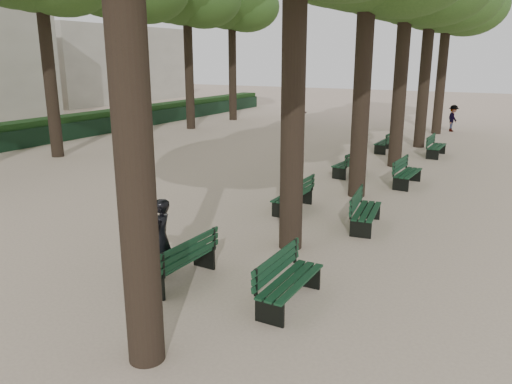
% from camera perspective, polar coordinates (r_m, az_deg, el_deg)
% --- Properties ---
extents(ground, '(120.00, 120.00, 0.00)m').
position_cam_1_polar(ground, '(9.99, -11.46, -10.24)').
color(ground, '#C8AF97').
rests_on(ground, ground).
extents(bench_left_0, '(0.63, 1.82, 0.92)m').
position_cam_1_polar(bench_left_0, '(9.89, -8.68, -8.63)').
color(bench_left_0, black).
rests_on(bench_left_0, ground).
extents(bench_left_1, '(0.59, 1.81, 0.92)m').
position_cam_1_polar(bench_left_1, '(14.22, 4.22, -1.04)').
color(bench_left_1, black).
rests_on(bench_left_1, ground).
extents(bench_left_2, '(0.74, 1.85, 0.92)m').
position_cam_1_polar(bench_left_2, '(18.72, 10.47, 2.72)').
color(bench_left_2, black).
rests_on(bench_left_2, ground).
extents(bench_left_3, '(0.62, 1.82, 0.92)m').
position_cam_1_polar(bench_left_3, '(23.78, 14.52, 5.12)').
color(bench_left_3, black).
rests_on(bench_left_3, ground).
extents(bench_right_0, '(0.58, 1.80, 0.92)m').
position_cam_1_polar(bench_right_0, '(8.96, 3.91, -11.12)').
color(bench_right_0, black).
rests_on(bench_right_0, ground).
extents(bench_right_1, '(0.80, 1.86, 0.92)m').
position_cam_1_polar(bench_right_1, '(13.05, 12.45, -2.87)').
color(bench_right_1, black).
rests_on(bench_right_1, ground).
extents(bench_right_2, '(0.67, 1.83, 0.92)m').
position_cam_1_polar(bench_right_2, '(17.65, 16.91, 1.55)').
color(bench_right_2, black).
rests_on(bench_right_2, ground).
extents(bench_right_3, '(0.62, 1.81, 0.92)m').
position_cam_1_polar(bench_right_3, '(23.29, 19.89, 4.50)').
color(bench_right_3, black).
rests_on(bench_right_3, ground).
extents(man_with_map, '(0.68, 0.71, 1.62)m').
position_cam_1_polar(man_with_map, '(9.94, -10.77, -5.27)').
color(man_with_map, black).
rests_on(man_with_map, ground).
extents(pedestrian_e, '(1.59, 1.47, 1.92)m').
position_cam_1_polar(pedestrian_e, '(30.63, 4.66, 9.02)').
color(pedestrian_e, '#262628').
rests_on(pedestrian_e, ground).
extents(pedestrian_b, '(0.48, 1.03, 1.54)m').
position_cam_1_polar(pedestrian_b, '(31.50, 21.59, 7.84)').
color(pedestrian_b, '#262628').
rests_on(pedestrian_b, ground).
extents(pedestrian_a, '(0.79, 0.33, 1.61)m').
position_cam_1_polar(pedestrian_a, '(36.39, 4.20, 9.76)').
color(pedestrian_a, '#262628').
rests_on(pedestrian_a, ground).
extents(fence, '(0.08, 42.00, 0.90)m').
position_cam_1_polar(fence, '(27.75, -21.11, 6.35)').
color(fence, black).
rests_on(fence, ground).
extents(hedge, '(1.20, 42.00, 1.20)m').
position_cam_1_polar(hedge, '(28.26, -22.07, 6.71)').
color(hedge, '#163C14').
rests_on(hedge, ground).
extents(building_far, '(12.00, 16.00, 7.00)m').
position_cam_1_polar(building_far, '(53.59, -18.77, 13.65)').
color(building_far, '#B7B2A3').
rests_on(building_far, ground).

